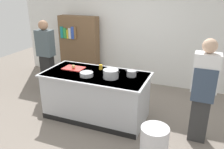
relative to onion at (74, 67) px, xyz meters
The scene contains 13 objects.
ground_plane 1.08m from the onion, ahead, with size 10.00×10.00×0.00m, color slate.
back_wall 2.18m from the onion, 76.31° to the left, with size 6.40×0.12×3.00m, color white.
counter_island 0.70m from the onion, ahead, with size 1.98×0.98×0.90m.
cutting_board 0.07m from the onion, 121.39° to the left, with size 0.40×0.28×0.02m, color red.
onion is the anchor object (origin of this frame).
stock_pot 0.85m from the onion, ahead, with size 0.34×0.27×0.16m.
sauce_pan 1.16m from the onion, ahead, with size 0.24×0.17×0.11m.
mixing_bowl 0.46m from the onion, 29.23° to the right, with size 0.24×0.24×0.08m, color #B7BABF.
juice_cup 0.53m from the onion, 21.78° to the left, with size 0.07×0.07×0.10m, color yellow.
trash_bin 2.13m from the onion, 25.63° to the right, with size 0.41×0.41×0.56m, color silver.
person_chef 2.38m from the onion, ahead, with size 0.38×0.25×1.72m.
person_guest 1.25m from the onion, 151.39° to the left, with size 0.38×0.24×1.72m.
bookshelf 1.95m from the onion, 116.40° to the left, with size 1.10×0.31×1.70m.
Camera 1 is at (1.78, -3.58, 2.41)m, focal length 36.84 mm.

